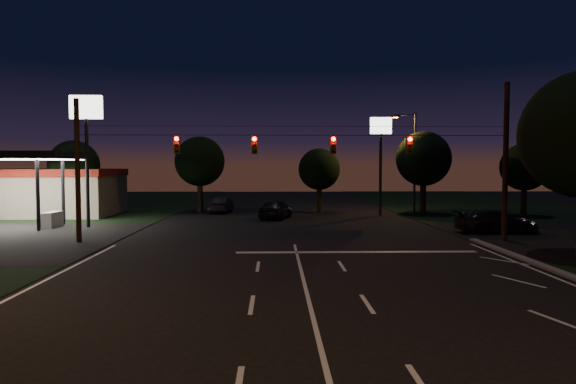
{
  "coord_description": "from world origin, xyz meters",
  "views": [
    {
      "loc": [
        -1.09,
        -13.72,
        4.33
      ],
      "look_at": [
        -0.42,
        11.58,
        3.0
      ],
      "focal_mm": 32.0,
      "sensor_mm": 36.0,
      "label": 1
    }
  ],
  "objects_px": {
    "utility_pole_right": "(504,241)",
    "car_oncoming_b": "(221,205)",
    "car_oncoming_a": "(276,209)",
    "car_cross": "(497,222)"
  },
  "relations": [
    {
      "from": "utility_pole_right",
      "to": "car_oncoming_b",
      "type": "height_order",
      "value": "utility_pole_right"
    },
    {
      "from": "car_oncoming_a",
      "to": "car_cross",
      "type": "relative_size",
      "value": 0.89
    },
    {
      "from": "utility_pole_right",
      "to": "car_cross",
      "type": "height_order",
      "value": "utility_pole_right"
    },
    {
      "from": "car_oncoming_a",
      "to": "car_oncoming_b",
      "type": "distance_m",
      "value": 7.48
    },
    {
      "from": "utility_pole_right",
      "to": "car_oncoming_a",
      "type": "bearing_deg",
      "value": 136.21
    },
    {
      "from": "utility_pole_right",
      "to": "car_oncoming_a",
      "type": "distance_m",
      "value": 18.02
    },
    {
      "from": "utility_pole_right",
      "to": "car_oncoming_a",
      "type": "xyz_separation_m",
      "value": [
        -13.0,
        12.46,
        0.79
      ]
    },
    {
      "from": "utility_pole_right",
      "to": "car_oncoming_b",
      "type": "relative_size",
      "value": 2.04
    },
    {
      "from": "car_cross",
      "to": "utility_pole_right",
      "type": "bearing_deg",
      "value": 163.1
    },
    {
      "from": "utility_pole_right",
      "to": "car_cross",
      "type": "bearing_deg",
      "value": 73.1
    }
  ]
}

